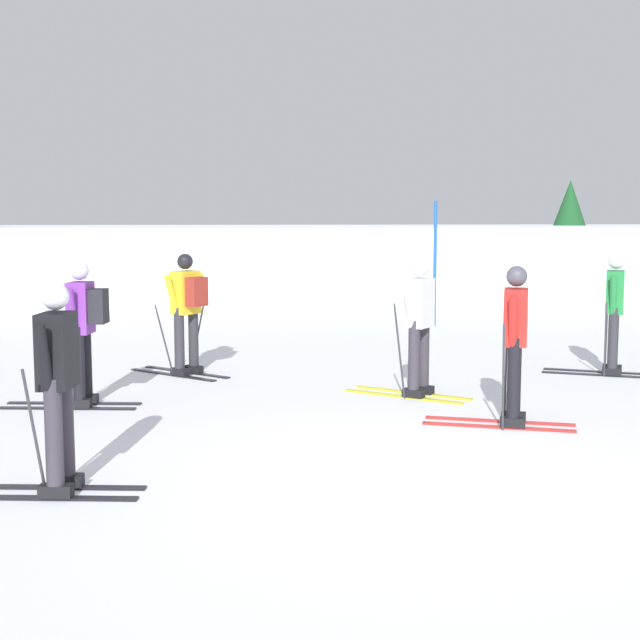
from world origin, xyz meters
The scene contains 10 objects.
ground_plane centered at (0.00, 0.00, 0.00)m, with size 120.00×120.00×0.00m, color white.
far_snow_ridge centered at (0.00, 18.94, 0.97)m, with size 80.00×8.49×1.93m, color white.
skier_purple centered at (-3.17, 3.42, 0.96)m, with size 1.64×1.00×1.71m.
skier_white centered at (0.85, 3.56, 0.92)m, with size 1.49×1.27×1.71m.
skier_yellow centered at (-2.04, 5.38, 0.96)m, with size 1.43×1.35×1.71m.
skier_green centered at (3.90, 4.77, 0.92)m, with size 1.60×1.02×1.71m.
skier_black centered at (-2.87, 0.08, 0.92)m, with size 1.64×1.00×1.71m.
skier_red centered at (1.51, 1.94, 0.92)m, with size 1.63×0.95×1.71m.
trail_marker_pole centered at (2.76, 10.56, 1.26)m, with size 0.07×0.07×2.52m, color #1E56AD.
conifer_far_left centered at (9.37, 19.96, 2.00)m, with size 1.88×1.88×3.34m.
Camera 1 is at (-1.57, -7.06, 2.23)m, focal length 49.89 mm.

